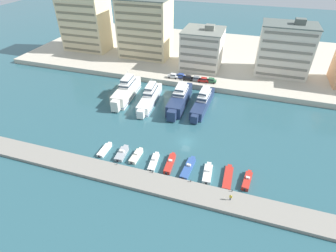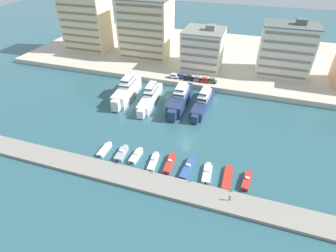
# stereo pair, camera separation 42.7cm
# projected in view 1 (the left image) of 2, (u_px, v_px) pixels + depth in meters

# --- Properties ---
(ground_plane) EXTENTS (400.00, 400.00, 0.00)m
(ground_plane) POSITION_uv_depth(u_px,v_px,m) (186.00, 142.00, 74.05)
(ground_plane) COLOR #2D5B66
(quay_promenade) EXTENTS (180.00, 70.00, 2.02)m
(quay_promenade) POSITION_uv_depth(u_px,v_px,m) (221.00, 56.00, 125.30)
(quay_promenade) COLOR beige
(quay_promenade) RESTS_ON ground
(pier_dock) EXTENTS (120.00, 6.00, 0.87)m
(pier_dock) POSITION_uv_depth(u_px,v_px,m) (167.00, 187.00, 60.11)
(pier_dock) COLOR gray
(pier_dock) RESTS_ON ground
(yacht_ivory_far_left) EXTENTS (5.79, 21.22, 9.08)m
(yacht_ivory_far_left) POSITION_uv_depth(u_px,v_px,m) (126.00, 91.00, 93.28)
(yacht_ivory_far_left) COLOR silver
(yacht_ivory_far_left) RESTS_ON ground
(yacht_white_left) EXTENTS (5.47, 21.58, 8.02)m
(yacht_white_left) POSITION_uv_depth(u_px,v_px,m) (150.00, 97.00, 90.64)
(yacht_white_left) COLOR white
(yacht_white_left) RESTS_ON ground
(yacht_navy_mid_left) EXTENTS (5.47, 22.09, 8.33)m
(yacht_navy_mid_left) POSITION_uv_depth(u_px,v_px,m) (180.00, 98.00, 89.25)
(yacht_navy_mid_left) COLOR navy
(yacht_navy_mid_left) RESTS_ON ground
(yacht_navy_center_left) EXTENTS (4.97, 21.71, 7.78)m
(yacht_navy_center_left) POSITION_uv_depth(u_px,v_px,m) (203.00, 101.00, 88.29)
(yacht_navy_center_left) COLOR navy
(yacht_navy_center_left) RESTS_ON ground
(motorboat_white_far_left) EXTENTS (1.89, 6.26, 0.84)m
(motorboat_white_far_left) POSITION_uv_depth(u_px,v_px,m) (105.00, 150.00, 70.67)
(motorboat_white_far_left) COLOR white
(motorboat_white_far_left) RESTS_ON ground
(motorboat_grey_left) EXTENTS (2.51, 6.45, 1.50)m
(motorboat_grey_left) POSITION_uv_depth(u_px,v_px,m) (122.00, 153.00, 69.35)
(motorboat_grey_left) COLOR #9EA3A8
(motorboat_grey_left) RESTS_ON ground
(motorboat_cream_mid_left) EXTENTS (2.00, 6.29, 1.30)m
(motorboat_cream_mid_left) POSITION_uv_depth(u_px,v_px,m) (136.00, 156.00, 68.57)
(motorboat_cream_mid_left) COLOR beige
(motorboat_cream_mid_left) RESTS_ON ground
(motorboat_white_center_left) EXTENTS (2.28, 7.17, 1.34)m
(motorboat_white_center_left) POSITION_uv_depth(u_px,v_px,m) (154.00, 162.00, 66.87)
(motorboat_white_center_left) COLOR white
(motorboat_white_center_left) RESTS_ON ground
(motorboat_red_center) EXTENTS (1.93, 7.64, 1.47)m
(motorboat_red_center) POSITION_uv_depth(u_px,v_px,m) (170.00, 163.00, 66.18)
(motorboat_red_center) COLOR red
(motorboat_red_center) RESTS_ON ground
(motorboat_blue_center_right) EXTENTS (2.47, 8.44, 1.42)m
(motorboat_blue_center_right) POSITION_uv_depth(u_px,v_px,m) (188.00, 168.00, 64.96)
(motorboat_blue_center_right) COLOR #33569E
(motorboat_blue_center_right) RESTS_ON ground
(motorboat_white_mid_right) EXTENTS (2.43, 7.22, 1.30)m
(motorboat_white_mid_right) POSITION_uv_depth(u_px,v_px,m) (208.00, 173.00, 63.60)
(motorboat_white_mid_right) COLOR white
(motorboat_white_mid_right) RESTS_ON ground
(motorboat_red_right) EXTENTS (2.05, 8.64, 0.82)m
(motorboat_red_right) POSITION_uv_depth(u_px,v_px,m) (228.00, 178.00, 62.51)
(motorboat_red_right) COLOR red
(motorboat_red_right) RESTS_ON ground
(motorboat_red_far_right) EXTENTS (2.28, 6.65, 1.44)m
(motorboat_red_far_right) POSITION_uv_depth(u_px,v_px,m) (247.00, 180.00, 61.53)
(motorboat_red_far_right) COLOR red
(motorboat_red_far_right) RESTS_ON ground
(car_white_far_left) EXTENTS (4.12, 1.96, 1.80)m
(car_white_far_left) POSITION_uv_depth(u_px,v_px,m) (173.00, 76.00, 102.93)
(car_white_far_left) COLOR white
(car_white_far_left) RESTS_ON quay_promenade
(car_blue_left) EXTENTS (4.20, 2.13, 1.80)m
(car_blue_left) POSITION_uv_depth(u_px,v_px,m) (181.00, 76.00, 102.78)
(car_blue_left) COLOR #28428E
(car_blue_left) RESTS_ON quay_promenade
(car_black_mid_left) EXTENTS (4.11, 1.94, 1.80)m
(car_black_mid_left) POSITION_uv_depth(u_px,v_px,m) (188.00, 78.00, 101.38)
(car_black_mid_left) COLOR black
(car_black_mid_left) RESTS_ON quay_promenade
(car_grey_center_left) EXTENTS (4.12, 1.96, 1.80)m
(car_grey_center_left) POSITION_uv_depth(u_px,v_px,m) (196.00, 79.00, 100.79)
(car_grey_center_left) COLOR slate
(car_grey_center_left) RESTS_ON quay_promenade
(car_red_center) EXTENTS (4.12, 1.96, 1.80)m
(car_red_center) POSITION_uv_depth(u_px,v_px,m) (204.00, 80.00, 99.92)
(car_red_center) COLOR red
(car_red_center) RESTS_ON quay_promenade
(car_green_center_right) EXTENTS (4.13, 1.98, 1.80)m
(car_green_center_right) POSITION_uv_depth(u_px,v_px,m) (211.00, 80.00, 99.56)
(car_green_center_right) COLOR #2D6642
(car_green_center_right) RESTS_ON quay_promenade
(apartment_block_far_left) EXTENTS (21.42, 14.51, 28.47)m
(apartment_block_far_left) POSITION_uv_depth(u_px,v_px,m) (86.00, 21.00, 123.75)
(apartment_block_far_left) COLOR beige
(apartment_block_far_left) RESTS_ON quay_promenade
(apartment_block_left) EXTENTS (22.23, 14.86, 26.97)m
(apartment_block_left) POSITION_uv_depth(u_px,v_px,m) (145.00, 28.00, 116.13)
(apartment_block_left) COLOR beige
(apartment_block_left) RESTS_ON quay_promenade
(apartment_block_mid_left) EXTENTS (16.08, 16.14, 17.43)m
(apartment_block_mid_left) POSITION_uv_depth(u_px,v_px,m) (202.00, 48.00, 108.57)
(apartment_block_mid_left) COLOR silver
(apartment_block_mid_left) RESTS_ON quay_promenade
(apartment_block_center_left) EXTENTS (19.85, 13.19, 21.42)m
(apartment_block_center_left) POSITION_uv_depth(u_px,v_px,m) (285.00, 49.00, 101.77)
(apartment_block_center_left) COLOR silver
(apartment_block_center_left) RESTS_ON quay_promenade
(pedestrian_near_edge) EXTENTS (0.64, 0.24, 1.66)m
(pedestrian_near_edge) POSITION_uv_depth(u_px,v_px,m) (231.00, 197.00, 55.96)
(pedestrian_near_edge) COLOR #282D3D
(pedestrian_near_edge) RESTS_ON pier_dock
(bollard_west) EXTENTS (0.20, 0.20, 0.61)m
(bollard_west) POSITION_uv_depth(u_px,v_px,m) (117.00, 163.00, 65.26)
(bollard_west) COLOR #2D2D33
(bollard_west) RESTS_ON pier_dock
(bollard_west_mid) EXTENTS (0.20, 0.20, 0.61)m
(bollard_west_mid) POSITION_uv_depth(u_px,v_px,m) (153.00, 172.00, 62.93)
(bollard_west_mid) COLOR #2D2D33
(bollard_west_mid) RESTS_ON pier_dock
(bollard_east_mid) EXTENTS (0.20, 0.20, 0.61)m
(bollard_east_mid) POSITION_uv_depth(u_px,v_px,m) (191.00, 181.00, 60.59)
(bollard_east_mid) COLOR #2D2D33
(bollard_east_mid) RESTS_ON pier_dock
(bollard_east) EXTENTS (0.20, 0.20, 0.61)m
(bollard_east) POSITION_uv_depth(u_px,v_px,m) (232.00, 190.00, 58.26)
(bollard_east) COLOR #2D2D33
(bollard_east) RESTS_ON pier_dock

